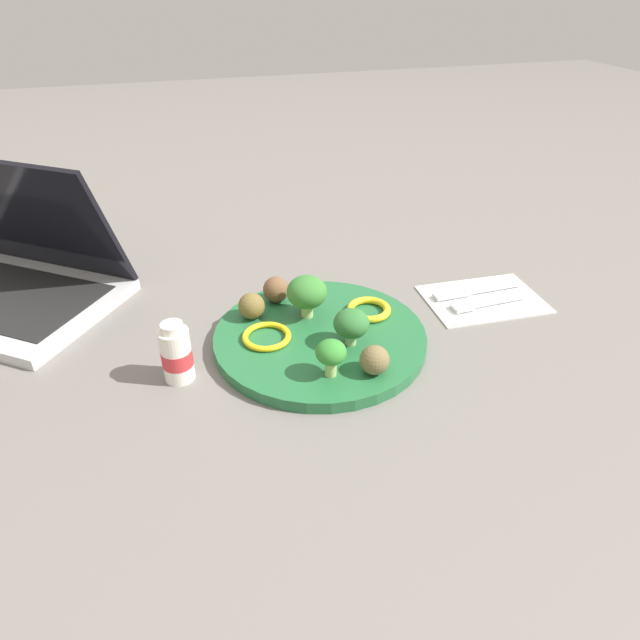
{
  "coord_description": "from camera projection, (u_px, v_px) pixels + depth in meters",
  "views": [
    {
      "loc": [
        0.17,
        0.58,
        0.43
      ],
      "look_at": [
        0.0,
        0.0,
        0.04
      ],
      "focal_mm": 31.25,
      "sensor_mm": 36.0,
      "label": 1
    }
  ],
  "objects": [
    {
      "name": "broccoli_floret_mid_right",
      "position": [
        351.0,
        324.0,
        0.7
      ],
      "size": [
        0.05,
        0.05,
        0.05
      ],
      "color": "#97BC75",
      "rests_on": "plate"
    },
    {
      "name": "plate",
      "position": [
        320.0,
        338.0,
        0.74
      ],
      "size": [
        0.28,
        0.28,
        0.02
      ],
      "primitive_type": "cylinder",
      "color": "#236638",
      "rests_on": "ground_plane"
    },
    {
      "name": "laptop",
      "position": [
        9.0,
        275.0,
        0.82
      ],
      "size": [
        0.39,
        0.37,
        0.21
      ],
      "color": "beige",
      "rests_on": "ground_plane"
    },
    {
      "name": "knife",
      "position": [
        474.0,
        291.0,
        0.84
      ],
      "size": [
        0.15,
        0.02,
        0.01
      ],
      "color": "silver",
      "rests_on": "napkin"
    },
    {
      "name": "meatball_near_rim",
      "position": [
        252.0,
        306.0,
        0.75
      ],
      "size": [
        0.04,
        0.04,
        0.04
      ],
      "primitive_type": "sphere",
      "color": "brown",
      "rests_on": "plate"
    },
    {
      "name": "broccoli_floret_back_left",
      "position": [
        307.0,
        293.0,
        0.75
      ],
      "size": [
        0.05,
        0.05,
        0.06
      ],
      "color": "#ABBE73",
      "rests_on": "plate"
    },
    {
      "name": "meatball_center",
      "position": [
        374.0,
        360.0,
        0.65
      ],
      "size": [
        0.04,
        0.04,
        0.04
      ],
      "primitive_type": "sphere",
      "color": "brown",
      "rests_on": "plate"
    },
    {
      "name": "yogurt_bottle",
      "position": [
        177.0,
        354.0,
        0.66
      ],
      "size": [
        0.04,
        0.04,
        0.08
      ],
      "color": "white",
      "rests_on": "ground_plane"
    },
    {
      "name": "meatball_back_left",
      "position": [
        276.0,
        290.0,
        0.79
      ],
      "size": [
        0.04,
        0.04,
        0.04
      ],
      "primitive_type": "sphere",
      "color": "brown",
      "rests_on": "plate"
    },
    {
      "name": "ground_plane",
      "position": [
        320.0,
        343.0,
        0.74
      ],
      "size": [
        4.0,
        4.0,
        0.0
      ],
      "primitive_type": "plane",
      "color": "slate"
    },
    {
      "name": "broccoli_floret_back_right",
      "position": [
        331.0,
        354.0,
        0.64
      ],
      "size": [
        0.04,
        0.04,
        0.05
      ],
      "color": "#A6C16D",
      "rests_on": "plate"
    },
    {
      "name": "pepper_ring_back_right",
      "position": [
        267.0,
        336.0,
        0.72
      ],
      "size": [
        0.09,
        0.09,
        0.01
      ],
      "primitive_type": "torus",
      "rotation": [
        0.0,
        0.0,
        5.66
      ],
      "color": "yellow",
      "rests_on": "plate"
    },
    {
      "name": "fork",
      "position": [
        485.0,
        303.0,
        0.81
      ],
      "size": [
        0.12,
        0.02,
        0.01
      ],
      "color": "silver",
      "rests_on": "napkin"
    },
    {
      "name": "pepper_ring_center",
      "position": [
        369.0,
        309.0,
        0.77
      ],
      "size": [
        0.08,
        0.08,
        0.01
      ],
      "primitive_type": "torus",
      "rotation": [
        0.0,
        0.0,
        5.96
      ],
      "color": "yellow",
      "rests_on": "plate"
    },
    {
      "name": "napkin",
      "position": [
        483.0,
        299.0,
        0.83
      ],
      "size": [
        0.17,
        0.13,
        0.01
      ],
      "primitive_type": "cube",
      "rotation": [
        0.0,
        0.0,
        -0.04
      ],
      "color": "white",
      "rests_on": "ground_plane"
    }
  ]
}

